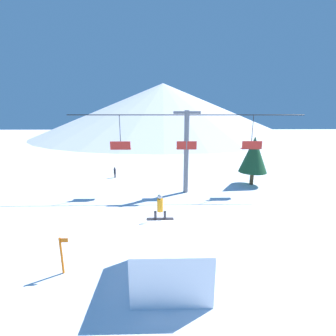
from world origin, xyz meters
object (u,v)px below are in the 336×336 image
at_px(snowboarder, 160,207).
at_px(distant_skier, 115,172).
at_px(snow_ramp, 171,257).
at_px(pine_tree_near, 254,155).
at_px(trail_marker, 62,255).

bearing_deg(snowboarder, distant_skier, 109.48).
bearing_deg(snow_ramp, pine_tree_near, 56.93).
height_order(snow_ramp, snowboarder, snowboarder).
relative_size(snow_ramp, trail_marker, 1.85).
relative_size(pine_tree_near, trail_marker, 2.81).
bearing_deg(pine_tree_near, snow_ramp, -123.07).
bearing_deg(trail_marker, snowboarder, 12.45).
bearing_deg(pine_tree_near, trail_marker, -136.12).
xyz_separation_m(pine_tree_near, trail_marker, (-13.89, -13.36, -2.22)).
xyz_separation_m(snowboarder, pine_tree_near, (9.45, 12.38, 0.38)).
distance_m(pine_tree_near, trail_marker, 19.40).
height_order(snow_ramp, pine_tree_near, pine_tree_near).
xyz_separation_m(snow_ramp, trail_marker, (-4.89, 0.46, -0.13)).
distance_m(snow_ramp, pine_tree_near, 16.62).
relative_size(snow_ramp, snowboarder, 2.51).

